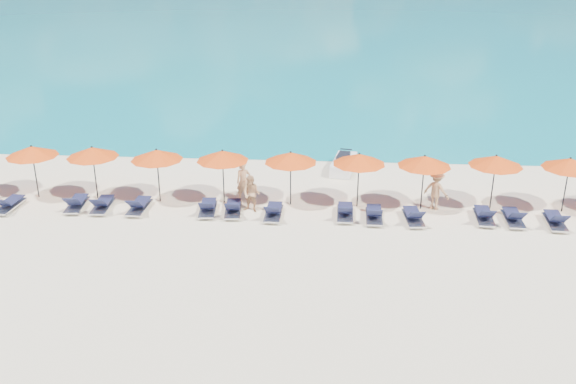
{
  "coord_description": "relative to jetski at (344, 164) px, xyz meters",
  "views": [
    {
      "loc": [
        1.51,
        -19.32,
        10.28
      ],
      "look_at": [
        0.0,
        3.0,
        1.2
      ],
      "focal_mm": 40.0,
      "sensor_mm": 36.0,
      "label": 1
    }
  ],
  "objects": [
    {
      "name": "ground",
      "position": [
        -2.19,
        -8.72,
        -0.35
      ],
      "size": [
        1400.0,
        1400.0,
        0.0
      ],
      "primitive_type": "plane",
      "color": "beige"
    },
    {
      "name": "jetski",
      "position": [
        0.0,
        0.0,
        0.0
      ],
      "size": [
        1.32,
        2.54,
        0.86
      ],
      "rotation": [
        0.0,
        0.0,
        -0.18
      ],
      "color": "white",
      "rests_on": "ground"
    },
    {
      "name": "beachgoer_a",
      "position": [
        -4.16,
        -3.75,
        0.46
      ],
      "size": [
        0.7,
        0.59,
        1.63
      ],
      "primitive_type": "imported",
      "rotation": [
        0.0,
        0.0,
        0.4
      ],
      "color": "tan",
      "rests_on": "ground"
    },
    {
      "name": "beachgoer_b",
      "position": [
        -3.7,
        -4.89,
        0.39
      ],
      "size": [
        0.81,
        0.61,
        1.49
      ],
      "primitive_type": "imported",
      "rotation": [
        0.0,
        0.0,
        -0.29
      ],
      "color": "tan",
      "rests_on": "ground"
    },
    {
      "name": "beachgoer_c",
      "position": [
        3.59,
        -4.16,
        0.46
      ],
      "size": [
        1.14,
        1.0,
        1.63
      ],
      "primitive_type": "imported",
      "rotation": [
        0.0,
        0.0,
        2.54
      ],
      "color": "tan",
      "rests_on": "ground"
    },
    {
      "name": "umbrella_1",
      "position": [
        -12.77,
        -4.02,
        1.66
      ],
      "size": [
        2.1,
        2.1,
        2.28
      ],
      "color": "black",
      "rests_on": "ground"
    },
    {
      "name": "umbrella_2",
      "position": [
        -10.26,
        -3.99,
        1.66
      ],
      "size": [
        2.1,
        2.1,
        2.28
      ],
      "color": "black",
      "rests_on": "ground"
    },
    {
      "name": "umbrella_3",
      "position": [
        -7.58,
        -4.13,
        1.66
      ],
      "size": [
        2.1,
        2.1,
        2.28
      ],
      "color": "black",
      "rests_on": "ground"
    },
    {
      "name": "umbrella_4",
      "position": [
        -4.93,
        -4.06,
        1.66
      ],
      "size": [
        2.1,
        2.1,
        2.28
      ],
      "color": "black",
      "rests_on": "ground"
    },
    {
      "name": "umbrella_5",
      "position": [
        -2.2,
        -4.09,
        1.66
      ],
      "size": [
        2.1,
        2.1,
        2.28
      ],
      "color": "black",
      "rests_on": "ground"
    },
    {
      "name": "umbrella_6",
      "position": [
        0.5,
        -4.09,
        1.66
      ],
      "size": [
        2.1,
        2.1,
        2.28
      ],
      "color": "black",
      "rests_on": "ground"
    },
    {
      "name": "umbrella_7",
      "position": [
        3.03,
        -4.17,
        1.66
      ],
      "size": [
        2.1,
        2.1,
        2.28
      ],
      "color": "black",
      "rests_on": "ground"
    },
    {
      "name": "umbrella_8",
      "position": [
        5.82,
        -3.96,
        1.66
      ],
      "size": [
        2.1,
        2.1,
        2.28
      ],
      "color": "black",
      "rests_on": "ground"
    },
    {
      "name": "umbrella_9",
      "position": [
        8.59,
        -4.08,
        1.66
      ],
      "size": [
        2.1,
        2.1,
        2.28
      ],
      "color": "black",
      "rests_on": "ground"
    },
    {
      "name": "lounger_2",
      "position": [
        -13.38,
        -5.37,
        -0.12
      ],
      "size": [
        0.72,
        1.73,
        0.66
      ],
      "rotation": [
        0.0,
        0.0,
        -0.06
      ],
      "color": "silver",
      "rests_on": "ground"
    },
    {
      "name": "lounger_3",
      "position": [
        -10.72,
        -5.1,
        -0.12
      ],
      "size": [
        0.76,
        1.75,
        0.66
      ],
      "rotation": [
        0.0,
        0.0,
        0.08
      ],
      "color": "silver",
      "rests_on": "ground"
    },
    {
      "name": "lounger_4",
      "position": [
        -9.65,
        -5.13,
        -0.12
      ],
      "size": [
        0.71,
        1.73,
        0.66
      ],
      "rotation": [
        0.0,
        0.0,
        0.05
      ],
      "color": "silver",
      "rests_on": "ground"
    },
    {
      "name": "lounger_5",
      "position": [
        -8.16,
        -5.17,
        -0.12
      ],
      "size": [
        0.67,
        1.72,
        0.66
      ],
      "rotation": [
        0.0,
        0.0,
        -0.03
      ],
      "color": "silver",
      "rests_on": "ground"
    },
    {
      "name": "lounger_6",
      "position": [
        -5.4,
        -5.17,
        -0.12
      ],
      "size": [
        0.77,
        1.75,
        0.66
      ],
      "rotation": [
        0.0,
        0.0,
        0.09
      ],
      "color": "silver",
      "rests_on": "ground"
    },
    {
      "name": "lounger_7",
      "position": [
        -4.39,
        -5.19,
        -0.12
      ],
      "size": [
        0.77,
        1.75,
        0.66
      ],
      "rotation": [
        0.0,
        0.0,
        0.09
      ],
      "color": "silver",
      "rests_on": "ground"
    },
    {
      "name": "lounger_8",
      "position": [
        -2.78,
        -5.39,
        -0.12
      ],
      "size": [
        0.66,
        1.71,
        0.66
      ],
      "rotation": [
        0.0,
        0.0,
        -0.02
      ],
      "color": "silver",
      "rests_on": "ground"
    },
    {
      "name": "lounger_9",
      "position": [
        -0.0,
        -5.23,
        -0.12
      ],
      "size": [
        0.65,
        1.71,
        0.66
      ],
      "rotation": [
        0.0,
        0.0,
        -0.02
      ],
      "color": "silver",
      "rests_on": "ground"
    },
    {
      "name": "lounger_10",
      "position": [
        1.1,
        -5.4,
        -0.12
      ],
      "size": [
        0.67,
        1.72,
        0.66
      ],
      "rotation": [
        0.0,
        0.0,
        -0.03
      ],
      "color": "silver",
      "rests_on": "ground"
    },
    {
      "name": "lounger_11",
      "position": [
        2.59,
        -5.47,
        -0.12
      ],
      "size": [
        0.75,
        1.74,
        0.66
      ],
      "rotation": [
        0.0,
        0.0,
        0.08
      ],
      "color": "silver",
      "rests_on": "ground"
    },
    {
      "name": "lounger_12",
      "position": [
        5.3,
        -5.21,
        -0.12
      ],
      "size": [
        0.7,
        1.73,
        0.66
      ],
      "rotation": [
        0.0,
        0.0,
        -0.05
      ],
      "color": "silver",
      "rests_on": "ground"
    },
    {
      "name": "lounger_13",
      "position": [
        6.37,
        -5.3,
        -0.12
      ],
      "size": [
        0.67,
        1.72,
        0.66
      ],
      "rotation": [
        0.0,
        0.0,
        -0.03
      ],
      "color": "silver",
      "rests_on": "ground"
    },
    {
      "name": "lounger_14",
      "position": [
        7.88,
        -5.48,
        -0.12
      ],
      "size": [
        0.74,
        1.74,
        0.66
      ],
      "rotation": [
        0.0,
        0.0,
        -0.07
      ],
      "color": "silver",
      "rests_on": "ground"
    }
  ]
}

